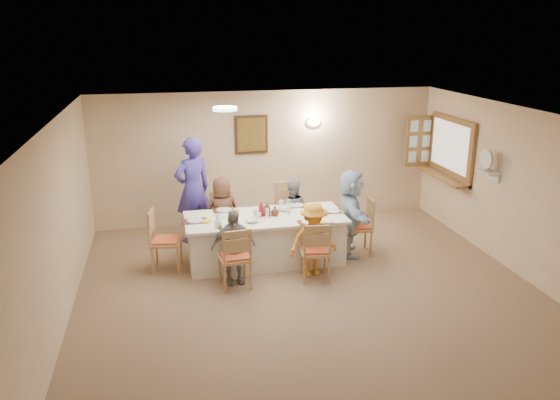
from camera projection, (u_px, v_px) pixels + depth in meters
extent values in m
plane|color=brown|center=(316.00, 302.00, 7.50)|extent=(7.00, 7.00, 0.00)
plane|color=#D3B085|center=(267.00, 157.00, 10.38)|extent=(6.50, 0.00, 6.50)
plane|color=#D3B085|center=(454.00, 375.00, 3.86)|extent=(6.50, 0.00, 6.50)
plane|color=#D3B085|center=(54.00, 235.00, 6.47)|extent=(0.00, 7.00, 7.00)
plane|color=#D3B085|center=(537.00, 200.00, 7.78)|extent=(0.00, 7.00, 7.00)
plane|color=white|center=(320.00, 121.00, 6.75)|extent=(7.00, 7.00, 0.00)
cube|color=#422B17|center=(251.00, 135.00, 10.16)|extent=(0.62, 0.04, 0.72)
cube|color=black|center=(251.00, 135.00, 10.14)|extent=(0.52, 0.02, 0.62)
ellipsoid|color=white|center=(314.00, 122.00, 10.31)|extent=(0.26, 0.09, 0.18)
cylinder|color=white|center=(225.00, 109.00, 7.95)|extent=(0.36, 0.36, 0.05)
cube|color=olive|center=(451.00, 148.00, 9.93)|extent=(0.06, 1.50, 1.15)
cube|color=olive|center=(442.00, 177.00, 10.07)|extent=(0.30, 1.50, 0.05)
cube|color=olive|center=(419.00, 141.00, 10.59)|extent=(0.55, 0.04, 1.00)
cube|color=white|center=(489.00, 172.00, 8.69)|extent=(0.22, 0.36, 0.03)
cube|color=white|center=(265.00, 239.00, 8.71)|extent=(2.51, 1.06, 0.76)
imported|color=brown|center=(223.00, 213.00, 9.15)|extent=(0.72, 0.57, 1.25)
imported|color=#8E949A|center=(292.00, 212.00, 9.41)|extent=(0.68, 0.59, 1.14)
imported|color=gray|center=(233.00, 247.00, 7.90)|extent=(0.76, 0.50, 1.14)
imported|color=orange|center=(313.00, 240.00, 8.14)|extent=(0.84, 0.60, 1.15)
imported|color=#B7D9F1|center=(351.00, 213.00, 8.89)|extent=(1.48, 0.89, 1.44)
imported|color=#443CB2|center=(193.00, 190.00, 9.40)|extent=(1.02, 0.97, 1.86)
cube|color=#472B19|center=(231.00, 228.00, 8.08)|extent=(0.35, 0.26, 0.01)
cylinder|color=white|center=(231.00, 227.00, 8.08)|extent=(0.26, 0.26, 0.02)
cube|color=yellow|center=(243.00, 228.00, 8.07)|extent=(0.15, 0.15, 0.01)
cube|color=#472B19|center=(309.00, 222.00, 8.32)|extent=(0.34, 0.25, 0.01)
cylinder|color=white|center=(309.00, 222.00, 8.32)|extent=(0.23, 0.23, 0.01)
cube|color=yellow|center=(321.00, 222.00, 8.31)|extent=(0.13, 0.13, 0.01)
cube|color=#472B19|center=(224.00, 210.00, 8.86)|extent=(0.36, 0.26, 0.01)
cylinder|color=white|center=(224.00, 210.00, 8.86)|extent=(0.26, 0.26, 0.02)
cube|color=yellow|center=(235.00, 210.00, 8.85)|extent=(0.14, 0.14, 0.01)
cube|color=#472B19|center=(296.00, 206.00, 9.11)|extent=(0.38, 0.28, 0.01)
cylinder|color=white|center=(296.00, 205.00, 9.10)|extent=(0.25, 0.25, 0.02)
cube|color=yellow|center=(307.00, 205.00, 9.09)|extent=(0.13, 0.13, 0.01)
cube|color=#472B19|center=(195.00, 221.00, 8.37)|extent=(0.38, 0.28, 0.01)
cylinder|color=white|center=(195.00, 221.00, 8.37)|extent=(0.25, 0.25, 0.02)
cube|color=yellow|center=(207.00, 221.00, 8.36)|extent=(0.15, 0.15, 0.01)
cube|color=#472B19|center=(333.00, 211.00, 8.82)|extent=(0.34, 0.25, 0.01)
cylinder|color=white|center=(333.00, 211.00, 8.82)|extent=(0.23, 0.23, 0.01)
cube|color=yellow|center=(345.00, 211.00, 8.81)|extent=(0.13, 0.13, 0.01)
imported|color=white|center=(218.00, 225.00, 8.09)|extent=(0.19, 0.19, 0.09)
imported|color=white|center=(282.00, 203.00, 9.13)|extent=(0.13, 0.13, 0.08)
imported|color=white|center=(252.00, 221.00, 8.33)|extent=(0.25, 0.25, 0.05)
imported|color=white|center=(284.00, 208.00, 8.86)|extent=(0.24, 0.24, 0.07)
imported|color=#B00F28|center=(261.00, 209.00, 8.56)|extent=(0.16, 0.16, 0.24)
imported|color=#522615|center=(267.00, 209.00, 8.59)|extent=(0.12, 0.12, 0.22)
imported|color=#522615|center=(275.00, 211.00, 8.60)|extent=(0.19, 0.19, 0.16)
cylinder|color=silver|center=(255.00, 213.00, 8.59)|extent=(0.06, 0.06, 0.10)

